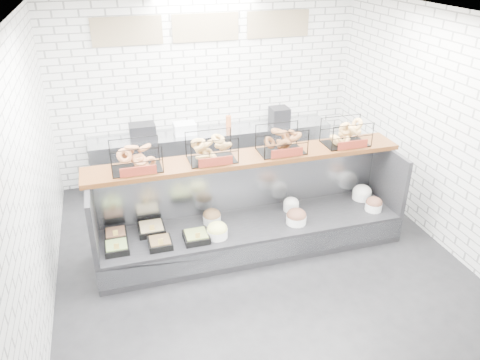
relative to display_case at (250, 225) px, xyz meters
name	(u,v)px	position (x,y,z in m)	size (l,w,h in m)	color
ground	(258,260)	(0.00, -0.34, -0.33)	(5.50, 5.50, 0.00)	black
room_shell	(246,93)	(0.00, 0.26, 1.73)	(5.02, 5.51, 3.01)	white
display_case	(250,225)	(0.00, 0.00, 0.00)	(4.00, 0.90, 1.20)	black
bagel_shelf	(248,147)	(0.01, 0.18, 1.06)	(4.10, 0.50, 0.40)	#3F200D
prep_counter	(213,154)	(0.00, 2.09, 0.14)	(4.00, 0.60, 1.20)	#93969B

